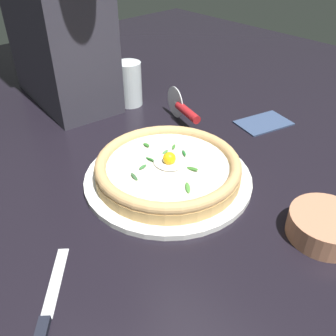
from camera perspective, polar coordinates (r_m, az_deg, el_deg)
name	(u,v)px	position (r m, az deg, el deg)	size (l,w,h in m)	color
ground_plane	(160,197)	(0.77, -1.20, -4.56)	(2.40, 2.40, 0.03)	black
pizza_plate	(168,178)	(0.78, 0.00, -1.56)	(0.35, 0.35, 0.01)	white
pizza	(168,167)	(0.77, 0.00, 0.11)	(0.30, 0.30, 0.06)	tan
side_bowl	(325,226)	(0.70, 23.18, -8.24)	(0.13, 0.13, 0.04)	#B47758
pizza_cutter	(183,109)	(0.98, 2.39, 9.14)	(0.16, 0.06, 0.09)	silver
table_knife	(45,322)	(0.58, -18.55, -21.61)	(0.17, 0.15, 0.01)	silver
drinking_glass	(129,87)	(1.09, -5.98, 12.37)	(0.07, 0.07, 0.13)	silver
folded_napkin	(264,122)	(1.03, 14.58, 6.86)	(0.14, 0.09, 0.01)	navy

